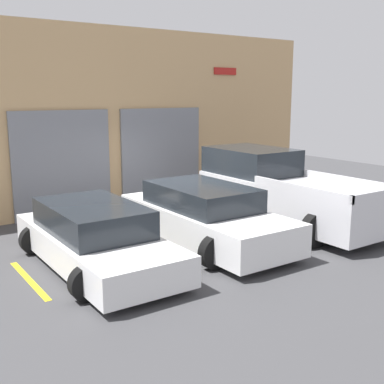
# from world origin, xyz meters

# --- Properties ---
(ground_plane) EXTENTS (28.00, 28.00, 0.00)m
(ground_plane) POSITION_xyz_m (0.00, 0.00, 0.00)
(ground_plane) COLOR #3D3D3F
(shophouse_building) EXTENTS (13.84, 0.68, 5.19)m
(shophouse_building) POSITION_xyz_m (-0.01, 3.29, 2.56)
(shophouse_building) COLOR tan
(shophouse_building) RESTS_ON ground
(pickup_truck) EXTENTS (2.39, 5.25, 1.87)m
(pickup_truck) POSITION_xyz_m (2.63, -0.86, 0.87)
(pickup_truck) COLOR silver
(pickup_truck) RESTS_ON ground
(sedan_white) EXTENTS (2.28, 4.69, 1.33)m
(sedan_white) POSITION_xyz_m (0.00, -1.14, 0.63)
(sedan_white) COLOR white
(sedan_white) RESTS_ON ground
(sedan_side) EXTENTS (2.16, 4.63, 1.23)m
(sedan_side) POSITION_xyz_m (-2.63, -1.14, 0.57)
(sedan_side) COLOR white
(sedan_side) RESTS_ON ground
(parking_stripe_far_left) EXTENTS (0.12, 2.20, 0.01)m
(parking_stripe_far_left) POSITION_xyz_m (-3.95, -1.17, 0.00)
(parking_stripe_far_left) COLOR gold
(parking_stripe_far_left) RESTS_ON ground
(parking_stripe_left) EXTENTS (0.12, 2.20, 0.01)m
(parking_stripe_left) POSITION_xyz_m (-1.32, -1.17, 0.00)
(parking_stripe_left) COLOR gold
(parking_stripe_left) RESTS_ON ground
(parking_stripe_centre) EXTENTS (0.12, 2.20, 0.01)m
(parking_stripe_centre) POSITION_xyz_m (1.32, -1.17, 0.00)
(parking_stripe_centre) COLOR gold
(parking_stripe_centre) RESTS_ON ground
(parking_stripe_right) EXTENTS (0.12, 2.20, 0.01)m
(parking_stripe_right) POSITION_xyz_m (3.95, -1.17, 0.00)
(parking_stripe_right) COLOR gold
(parking_stripe_right) RESTS_ON ground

